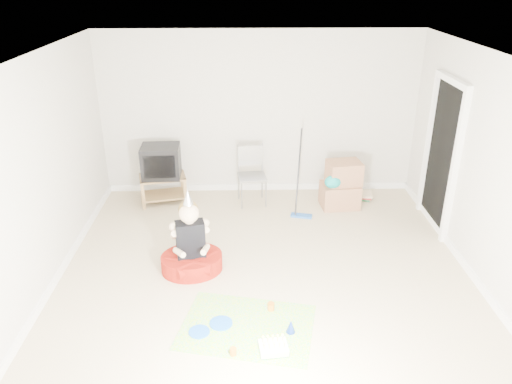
{
  "coord_description": "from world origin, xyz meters",
  "views": [
    {
      "loc": [
        -0.23,
        -5.18,
        3.43
      ],
      "look_at": [
        -0.1,
        0.4,
        0.9
      ],
      "focal_mm": 35.0,
      "sensor_mm": 36.0,
      "label": 1
    }
  ],
  "objects_px": {
    "folding_chair": "(252,177)",
    "seated_woman": "(191,253)",
    "tv_stand": "(163,187)",
    "birthday_cake": "(273,348)",
    "crt_tv": "(161,161)",
    "cardboard_boxes": "(341,185)"
  },
  "relations": [
    {
      "from": "folding_chair",
      "to": "seated_woman",
      "type": "relative_size",
      "value": 0.86
    },
    {
      "from": "tv_stand",
      "to": "birthday_cake",
      "type": "xyz_separation_m",
      "value": [
        1.55,
        -3.44,
        -0.22
      ]
    },
    {
      "from": "tv_stand",
      "to": "folding_chair",
      "type": "bearing_deg",
      "value": -3.19
    },
    {
      "from": "crt_tv",
      "to": "cardboard_boxes",
      "type": "xyz_separation_m",
      "value": [
        2.77,
        -0.21,
        -0.34
      ]
    },
    {
      "from": "folding_chair",
      "to": "seated_woman",
      "type": "xyz_separation_m",
      "value": [
        -0.77,
        -1.9,
        -0.22
      ]
    },
    {
      "from": "crt_tv",
      "to": "cardboard_boxes",
      "type": "bearing_deg",
      "value": -6.77
    },
    {
      "from": "cardboard_boxes",
      "to": "crt_tv",
      "type": "bearing_deg",
      "value": 175.62
    },
    {
      "from": "tv_stand",
      "to": "seated_woman",
      "type": "bearing_deg",
      "value": -72.35
    },
    {
      "from": "tv_stand",
      "to": "crt_tv",
      "type": "distance_m",
      "value": 0.43
    },
    {
      "from": "birthday_cake",
      "to": "folding_chair",
      "type": "bearing_deg",
      "value": 92.56
    },
    {
      "from": "tv_stand",
      "to": "crt_tv",
      "type": "height_order",
      "value": "crt_tv"
    },
    {
      "from": "tv_stand",
      "to": "seated_woman",
      "type": "distance_m",
      "value": 2.07
    },
    {
      "from": "tv_stand",
      "to": "birthday_cake",
      "type": "distance_m",
      "value": 3.78
    },
    {
      "from": "tv_stand",
      "to": "cardboard_boxes",
      "type": "relative_size",
      "value": 1.08
    },
    {
      "from": "tv_stand",
      "to": "seated_woman",
      "type": "height_order",
      "value": "seated_woman"
    },
    {
      "from": "seated_woman",
      "to": "birthday_cake",
      "type": "bearing_deg",
      "value": -57.75
    },
    {
      "from": "tv_stand",
      "to": "crt_tv",
      "type": "xyz_separation_m",
      "value": [
        -0.0,
        0.0,
        0.43
      ]
    },
    {
      "from": "crt_tv",
      "to": "folding_chair",
      "type": "xyz_separation_m",
      "value": [
        1.4,
        -0.08,
        -0.24
      ]
    },
    {
      "from": "birthday_cake",
      "to": "tv_stand",
      "type": "bearing_deg",
      "value": 114.3
    },
    {
      "from": "crt_tv",
      "to": "birthday_cake",
      "type": "bearing_deg",
      "value": -68.09
    },
    {
      "from": "tv_stand",
      "to": "seated_woman",
      "type": "relative_size",
      "value": 0.72
    },
    {
      "from": "folding_chair",
      "to": "tv_stand",
      "type": "bearing_deg",
      "value": 176.81
    }
  ]
}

